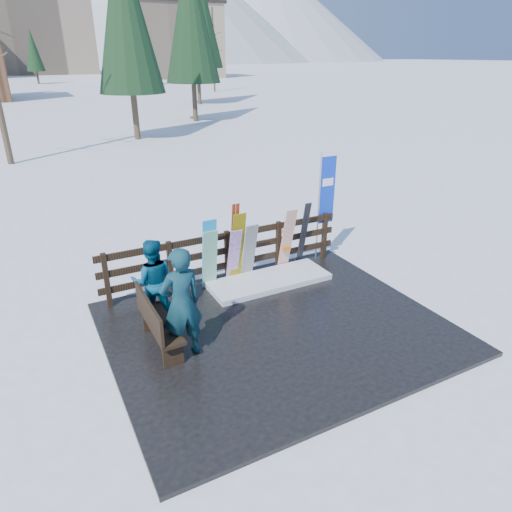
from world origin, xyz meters
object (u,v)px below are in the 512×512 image
bench (156,322)px  snowboard_5 (287,240)px  snowboard_2 (237,248)px  snowboard_1 (210,260)px  person_front (181,304)px  person_back (153,281)px  snowboard_4 (249,252)px  rental_flag (325,194)px  snowboard_0 (209,254)px  snowboard_3 (234,256)px

bench → snowboard_5: (3.54, 1.62, 0.25)m
snowboard_2 → snowboard_1: bearing=180.0°
snowboard_2 → person_front: person_front is taller
person_front → person_back: 1.32m
snowboard_2 → snowboard_5: 1.25m
snowboard_4 → rental_flag: size_ratio=0.53×
snowboard_1 → person_back: 1.58m
snowboard_0 → person_front: (-1.29, -2.00, 0.18)m
person_front → snowboard_0: bearing=-127.7°
snowboard_2 → snowboard_4: bearing=0.0°
snowboard_1 → person_front: size_ratio=0.70×
snowboard_0 → snowboard_1: snowboard_0 is taller
bench → person_front: (0.34, -0.39, 0.46)m
bench → snowboard_2: snowboard_2 is taller
snowboard_1 → snowboard_2: snowboard_2 is taller
bench → snowboard_1: snowboard_1 is taller
snowboard_1 → person_back: size_ratio=0.83×
snowboard_2 → snowboard_4: 0.32m
person_front → snowboard_5: bearing=-152.8°
snowboard_5 → snowboard_3: bearing=180.0°
person_back → snowboard_1: bearing=-136.0°
bench → person_back: bearing=75.8°
snowboard_1 → snowboard_4: 0.93m
snowboard_0 → snowboard_2: (0.66, 0.00, 0.02)m
snowboard_4 → person_back: (-2.34, -0.70, 0.15)m
snowboard_3 → snowboard_5: size_ratio=0.84×
snowboard_5 → person_front: (-3.21, -2.00, 0.21)m
bench → snowboard_0: bearing=44.7°
rental_flag → snowboard_3: bearing=-173.9°
snowboard_4 → rental_flag: bearing=7.1°
snowboard_3 → snowboard_5: (1.34, -0.00, 0.12)m
bench → snowboard_0: 2.31m
snowboard_0 → snowboard_2: size_ratio=0.97×
snowboard_3 → person_back: person_back is taller
snowboard_0 → snowboard_3: 0.59m
snowboard_2 → rental_flag: (2.44, 0.27, 0.79)m
snowboard_0 → snowboard_5: size_ratio=1.02×
bench → snowboard_0: (1.63, 1.62, 0.28)m
snowboard_5 → rental_flag: rental_flag is taller
snowboard_0 → snowboard_3: bearing=0.0°
bench → snowboard_1: (1.64, 1.62, 0.16)m
snowboard_5 → person_front: size_ratio=0.81×
snowboard_3 → person_front: 2.76m
snowboard_1 → rental_flag: rental_flag is taller
snowboard_0 → rental_flag: 3.21m
snowboard_0 → rental_flag: (3.10, 0.27, 0.81)m
snowboard_0 → snowboard_2: bearing=0.0°
snowboard_5 → snowboard_4: bearing=180.0°
snowboard_0 → person_front: person_front is taller
snowboard_0 → person_front: bearing=-122.9°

